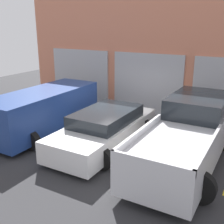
{
  "coord_description": "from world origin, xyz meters",
  "views": [
    {
      "loc": [
        4.66,
        -8.83,
        4.1
      ],
      "look_at": [
        0.0,
        -0.63,
        1.1
      ],
      "focal_mm": 45.0,
      "sensor_mm": 36.0,
      "label": 1
    }
  ],
  "objects": [
    {
      "name": "pickup_truck",
      "position": [
        2.75,
        -0.84,
        0.87
      ],
      "size": [
        2.51,
        5.49,
        1.83
      ],
      "color": "silver",
      "rests_on": "ground"
    },
    {
      "name": "sedan_white",
      "position": [
        0.0,
        -1.11,
        0.61
      ],
      "size": [
        2.28,
        4.74,
        1.27
      ],
      "color": "white",
      "rests_on": "ground"
    },
    {
      "name": "shophouse_building",
      "position": [
        -0.01,
        3.28,
        2.59
      ],
      "size": [
        13.65,
        0.68,
        5.3
      ],
      "color": "#D17A5B",
      "rests_on": "ground"
    },
    {
      "name": "sedan_side",
      "position": [
        -2.75,
        -1.13,
        0.89
      ],
      "size": [
        2.24,
        4.88,
        1.64
      ],
      "color": "navy",
      "rests_on": "ground"
    },
    {
      "name": "parking_stripe_far_left",
      "position": [
        -4.13,
        -1.13,
        0.0
      ],
      "size": [
        0.12,
        2.2,
        0.01
      ],
      "primitive_type": "cube",
      "color": "gold",
      "rests_on": "ground"
    },
    {
      "name": "parking_stripe_centre",
      "position": [
        1.38,
        -1.13,
        0.0
      ],
      "size": [
        0.12,
        2.2,
        0.01
      ],
      "primitive_type": "cube",
      "color": "gold",
      "rests_on": "ground"
    },
    {
      "name": "ground_plane",
      "position": [
        0.0,
        0.0,
        0.0
      ],
      "size": [
        28.0,
        28.0,
        0.0
      ],
      "primitive_type": "plane",
      "color": "#2D2D30"
    },
    {
      "name": "parking_stripe_left",
      "position": [
        -1.38,
        -1.13,
        0.0
      ],
      "size": [
        0.12,
        2.2,
        0.01
      ],
      "primitive_type": "cube",
      "color": "gold",
      "rests_on": "ground"
    }
  ]
}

